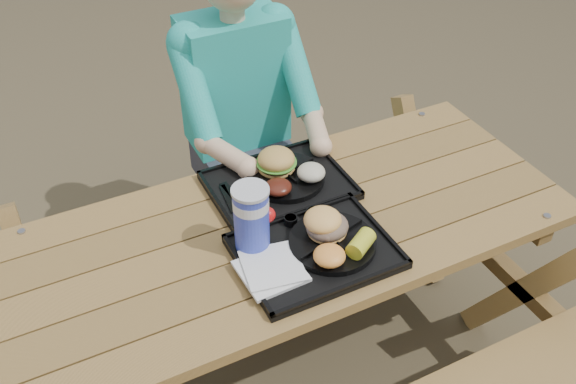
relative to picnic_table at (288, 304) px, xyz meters
name	(u,v)px	position (x,y,z in m)	size (l,w,h in m)	color
ground	(288,368)	(0.00, 0.00, -0.38)	(60.00, 60.00, 0.00)	#999999
picnic_table	(288,304)	(0.00, 0.00, 0.00)	(1.80, 1.49, 0.75)	#999999
tray_near	(315,252)	(0.01, -0.16, 0.39)	(0.45, 0.35, 0.02)	black
tray_far	(279,186)	(0.05, 0.17, 0.39)	(0.45, 0.35, 0.02)	black
plate_near	(332,243)	(0.07, -0.16, 0.41)	(0.26, 0.26, 0.02)	black
plate_far	(286,177)	(0.08, 0.18, 0.41)	(0.26, 0.26, 0.02)	black
napkin_stack	(271,270)	(-0.14, -0.18, 0.40)	(0.17, 0.17, 0.02)	white
soda_cup	(252,220)	(-0.15, -0.06, 0.50)	(0.10, 0.10, 0.21)	#1729B1
condiment_bbq	(291,220)	(0.00, -0.02, 0.41)	(0.04, 0.04, 0.03)	black
condiment_mustard	(315,214)	(0.08, -0.03, 0.41)	(0.05, 0.05, 0.03)	gold
sandwich	(328,217)	(0.07, -0.12, 0.48)	(0.12, 0.12, 0.12)	#F8B257
mac_cheese	(329,256)	(0.01, -0.23, 0.44)	(0.09, 0.09, 0.05)	#FFA743
corn_cob	(361,243)	(0.12, -0.23, 0.44)	(0.09, 0.09, 0.05)	yellow
cutlery_far	(233,195)	(-0.11, 0.18, 0.40)	(0.03, 0.14, 0.01)	black
burger	(276,155)	(0.07, 0.23, 0.47)	(0.13, 0.13, 0.11)	gold
baked_beans	(278,187)	(0.02, 0.11, 0.44)	(0.09, 0.09, 0.04)	#4C190F
potato_salad	(311,172)	(0.15, 0.13, 0.44)	(0.09, 0.09, 0.05)	beige
diner	(239,133)	(0.12, 0.69, 0.27)	(0.48, 0.84, 1.28)	teal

